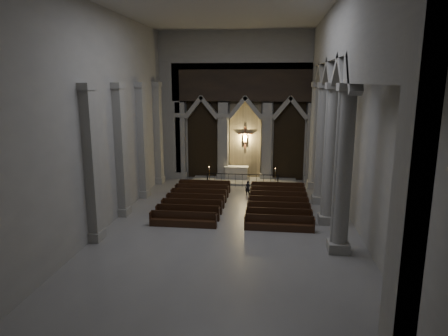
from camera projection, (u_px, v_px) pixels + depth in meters
name	position (u px, v px, depth m)	size (l,w,h in m)	color
room	(231.00, 91.00, 20.82)	(24.00, 24.10, 12.00)	gray
sanctuary_wall	(245.00, 100.00, 32.23)	(14.00, 0.77, 12.00)	#9B9991
right_arcade	(335.00, 86.00, 21.43)	(1.00, 24.00, 12.00)	#9B9991
left_pilasters	(133.00, 147.00, 25.79)	(0.60, 13.00, 8.03)	#9B9991
sanctuary_step	(244.00, 181.00, 32.72)	(8.50, 2.60, 0.15)	#9B9991
altar	(236.00, 172.00, 33.28)	(1.99, 0.79, 1.01)	#B9B2A3
altar_rail	(242.00, 178.00, 30.91)	(5.57, 0.09, 1.10)	black
candle_stand_left	(209.00, 180.00, 31.52)	(0.26, 0.26, 1.55)	#A67D33
candle_stand_right	(275.00, 182.00, 31.13)	(0.25, 0.25, 1.48)	#A67D33
pews	(236.00, 204.00, 25.91)	(9.24, 7.79, 0.86)	black
worshipper	(248.00, 188.00, 28.79)	(0.39, 0.25, 1.06)	black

